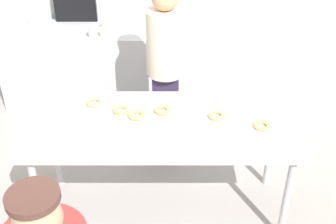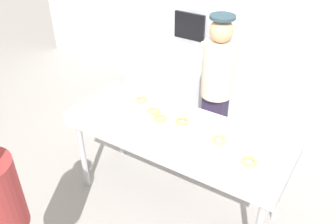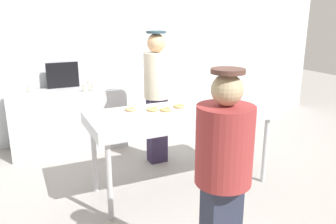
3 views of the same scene
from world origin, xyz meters
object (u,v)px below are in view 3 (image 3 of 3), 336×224
at_px(glazed_donut_0, 166,109).
at_px(glazed_donut_5, 213,104).
at_px(fryer_conveyor, 183,116).
at_px(paper_cup_0, 90,85).
at_px(menu_display, 63,75).
at_px(glazed_donut_2, 131,109).
at_px(glazed_donut_4, 179,106).
at_px(glazed_donut_1, 243,103).
at_px(paper_cup_3, 85,88).
at_px(customer_waiting, 223,171).
at_px(prep_counter, 69,120).
at_px(paper_cup_1, 30,89).
at_px(worker_baker, 157,90).
at_px(glazed_donut_3, 153,109).
at_px(paper_cup_2, 93,87).

relative_size(glazed_donut_0, glazed_donut_5, 1.00).
xyz_separation_m(fryer_conveyor, paper_cup_0, (-0.64, 1.78, 0.07)).
distance_m(glazed_donut_5, menu_display, 2.43).
height_order(glazed_donut_2, glazed_donut_4, same).
distance_m(glazed_donut_1, paper_cup_3, 2.24).
distance_m(customer_waiting, prep_counter, 3.36).
relative_size(glazed_donut_1, paper_cup_1, 1.18).
bearing_deg(prep_counter, customer_waiting, -81.21).
bearing_deg(glazed_donut_1, glazed_donut_4, 164.39).
bearing_deg(prep_counter, paper_cup_0, 2.03).
height_order(fryer_conveyor, worker_baker, worker_baker).
height_order(paper_cup_1, menu_display, menu_display).
height_order(fryer_conveyor, glazed_donut_5, glazed_donut_5).
relative_size(glazed_donut_1, customer_waiting, 0.08).
distance_m(glazed_donut_1, customer_waiting, 1.85).
relative_size(paper_cup_1, menu_display, 0.23).
xyz_separation_m(glazed_donut_2, glazed_donut_4, (0.53, -0.11, 0.00)).
height_order(glazed_donut_3, prep_counter, glazed_donut_3).
distance_m(glazed_donut_4, menu_display, 2.15).
height_order(worker_baker, paper_cup_3, worker_baker).
height_order(glazed_donut_1, paper_cup_1, paper_cup_1).
xyz_separation_m(paper_cup_1, paper_cup_2, (0.83, -0.29, 0.00)).
height_order(prep_counter, paper_cup_1, paper_cup_1).
bearing_deg(glazed_donut_4, glazed_donut_5, -10.13).
height_order(glazed_donut_4, menu_display, menu_display).
relative_size(glazed_donut_0, paper_cup_1, 1.18).
xyz_separation_m(glazed_donut_3, prep_counter, (-0.66, 1.67, -0.51)).
bearing_deg(worker_baker, glazed_donut_1, 135.97).
height_order(glazed_donut_3, worker_baker, worker_baker).
bearing_deg(fryer_conveyor, glazed_donut_3, 163.08).
relative_size(worker_baker, prep_counter, 1.07).
height_order(glazed_donut_4, paper_cup_0, paper_cup_0).
relative_size(glazed_donut_4, prep_counter, 0.08).
xyz_separation_m(prep_counter, menu_display, (0.00, 0.24, 0.63)).
height_order(glazed_donut_0, prep_counter, glazed_donut_0).
height_order(fryer_conveyor, paper_cup_0, paper_cup_0).
xyz_separation_m(fryer_conveyor, glazed_donut_1, (0.73, -0.11, 0.09)).
bearing_deg(glazed_donut_1, glazed_donut_5, 157.78).
xyz_separation_m(paper_cup_0, menu_display, (-0.35, 0.22, 0.14)).
bearing_deg(worker_baker, glazed_donut_3, 71.28).
distance_m(paper_cup_0, menu_display, 0.43).
relative_size(glazed_donut_2, paper_cup_1, 1.18).
xyz_separation_m(fryer_conveyor, menu_display, (-0.98, 2.00, 0.21)).
height_order(glazed_donut_1, paper_cup_3, paper_cup_3).
bearing_deg(customer_waiting, glazed_donut_3, 94.08).
relative_size(worker_baker, paper_cup_1, 16.19).
relative_size(glazed_donut_2, glazed_donut_3, 1.00).
bearing_deg(paper_cup_0, menu_display, 147.05).
bearing_deg(prep_counter, paper_cup_2, -28.10).
bearing_deg(prep_counter, glazed_donut_0, -65.61).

